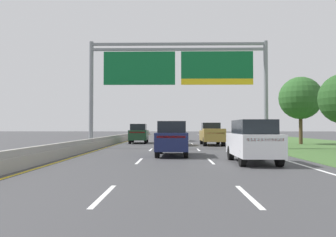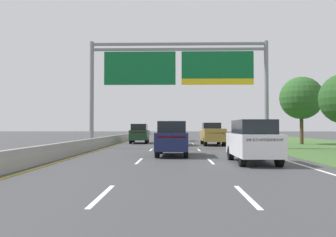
% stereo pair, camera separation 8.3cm
% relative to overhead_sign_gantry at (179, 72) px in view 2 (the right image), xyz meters
% --- Properties ---
extents(ground_plane, '(220.00, 220.00, 0.00)m').
position_rel_overhead_sign_gantry_xyz_m(ground_plane, '(-0.30, 4.53, -6.38)').
color(ground_plane, '#3D3D3F').
extents(lane_striping, '(11.96, 106.00, 0.01)m').
position_rel_overhead_sign_gantry_xyz_m(lane_striping, '(-0.30, 4.08, -6.37)').
color(lane_striping, white).
rests_on(lane_striping, ground).
extents(grass_verge_right, '(14.00, 110.00, 0.02)m').
position_rel_overhead_sign_gantry_xyz_m(grass_verge_right, '(13.65, 4.53, -6.37)').
color(grass_verge_right, '#3D602D').
rests_on(grass_verge_right, ground).
extents(median_barrier_concrete, '(0.60, 110.00, 0.85)m').
position_rel_overhead_sign_gantry_xyz_m(median_barrier_concrete, '(-6.90, 4.53, -6.03)').
color(median_barrier_concrete, '#99968E').
rests_on(median_barrier_concrete, ground).
extents(overhead_sign_gantry, '(15.06, 0.42, 9.00)m').
position_rel_overhead_sign_gantry_xyz_m(overhead_sign_gantry, '(0.00, 0.00, 0.00)').
color(overhead_sign_gantry, gray).
rests_on(overhead_sign_gantry, ground).
extents(pickup_truck_gold, '(2.02, 5.41, 2.20)m').
position_rel_overhead_sign_gantry_xyz_m(pickup_truck_gold, '(3.35, 5.06, -5.30)').
color(pickup_truck_gold, '#A38438').
rests_on(pickup_truck_gold, ground).
extents(car_black_centre_lane_sedan, '(1.86, 4.42, 1.57)m').
position_rel_overhead_sign_gantry_xyz_m(car_black_centre_lane_sedan, '(-0.18, 4.88, -5.56)').
color(car_black_centre_lane_sedan, black).
rests_on(car_black_centre_lane_sedan, ground).
extents(car_darkgreen_left_lane_suv, '(2.02, 4.75, 2.11)m').
position_rel_overhead_sign_gantry_xyz_m(car_darkgreen_left_lane_suv, '(-4.22, 9.03, -5.28)').
color(car_darkgreen_left_lane_suv, '#193D23').
rests_on(car_darkgreen_left_lane_suv, ground).
extents(car_silver_centre_lane_suv, '(2.01, 4.74, 2.11)m').
position_rel_overhead_sign_gantry_xyz_m(car_silver_centre_lane_suv, '(-0.11, 15.49, -5.28)').
color(car_silver_centre_lane_suv, '#B2B5BA').
rests_on(car_silver_centre_lane_suv, ground).
extents(car_white_right_lane_suv, '(1.91, 4.70, 2.11)m').
position_rel_overhead_sign_gantry_xyz_m(car_white_right_lane_suv, '(3.53, -11.81, -5.28)').
color(car_white_right_lane_suv, silver).
rests_on(car_white_right_lane_suv, ground).
extents(car_navy_centre_lane_suv, '(2.00, 4.74, 2.11)m').
position_rel_overhead_sign_gantry_xyz_m(car_navy_centre_lane_suv, '(-0.45, -7.53, -5.28)').
color(car_navy_centre_lane_suv, '#161E47').
rests_on(car_navy_centre_lane_suv, ground).
extents(roadside_tree_far, '(4.37, 4.37, 6.96)m').
position_rel_overhead_sign_gantry_xyz_m(roadside_tree_far, '(12.70, 6.87, -1.62)').
color(roadside_tree_far, '#4C3823').
rests_on(roadside_tree_far, ground).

